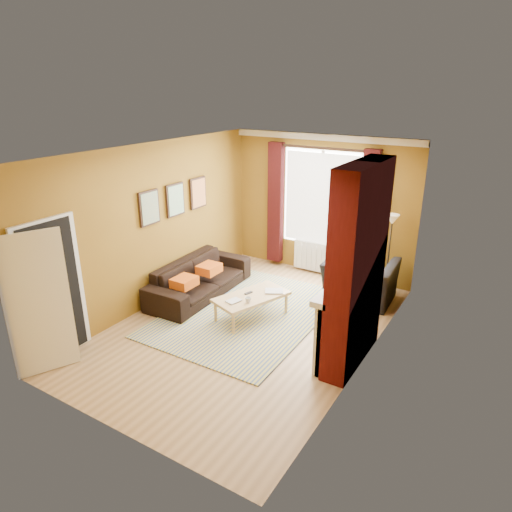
% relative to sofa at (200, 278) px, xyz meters
% --- Properties ---
extents(ground, '(5.50, 5.50, 0.00)m').
position_rel_sofa_xyz_m(ground, '(1.42, -0.58, -0.33)').
color(ground, olive).
rests_on(ground, ground).
extents(room_walls, '(3.82, 5.54, 2.83)m').
position_rel_sofa_xyz_m(room_walls, '(2.06, -0.30, 1.06)').
color(room_walls, brown).
rests_on(room_walls, ground).
extents(striped_rug, '(2.43, 3.34, 0.02)m').
position_rel_sofa_xyz_m(striped_rug, '(1.15, -0.18, -0.32)').
color(striped_rug, '#345291').
rests_on(striped_rug, ground).
extents(sofa, '(0.96, 2.28, 0.66)m').
position_rel_sofa_xyz_m(sofa, '(0.00, 0.00, 0.00)').
color(sofa, black).
rests_on(sofa, ground).
extents(armchair, '(1.24, 1.10, 0.77)m').
position_rel_sofa_xyz_m(armchair, '(2.60, 1.30, 0.06)').
color(armchair, black).
rests_on(armchair, ground).
extents(coffee_table, '(1.00, 1.37, 0.41)m').
position_rel_sofa_xyz_m(coffee_table, '(1.30, -0.27, 0.04)').
color(coffee_table, tan).
rests_on(coffee_table, ground).
extents(wicker_stool, '(0.37, 0.37, 0.42)m').
position_rel_sofa_xyz_m(wicker_stool, '(2.14, 1.82, -0.12)').
color(wicker_stool, '#9E7644').
rests_on(wicker_stool, ground).
extents(floor_lamp, '(0.31, 0.31, 1.58)m').
position_rel_sofa_xyz_m(floor_lamp, '(2.97, 1.65, 0.92)').
color(floor_lamp, black).
rests_on(floor_lamp, ground).
extents(book_a, '(0.23, 0.27, 0.02)m').
position_rel_sofa_xyz_m(book_a, '(1.09, -0.59, 0.09)').
color(book_a, '#999999').
rests_on(book_a, coffee_table).
extents(book_b, '(0.37, 0.34, 0.02)m').
position_rel_sofa_xyz_m(book_b, '(1.49, 0.14, 0.09)').
color(book_b, '#999999').
rests_on(book_b, coffee_table).
extents(mug, '(0.13, 0.13, 0.09)m').
position_rel_sofa_xyz_m(mug, '(1.39, -0.53, 0.13)').
color(mug, '#999999').
rests_on(mug, coffee_table).
extents(tv_remote, '(0.09, 0.16, 0.02)m').
position_rel_sofa_xyz_m(tv_remote, '(1.22, -0.24, 0.09)').
color(tv_remote, '#29292B').
rests_on(tv_remote, coffee_table).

